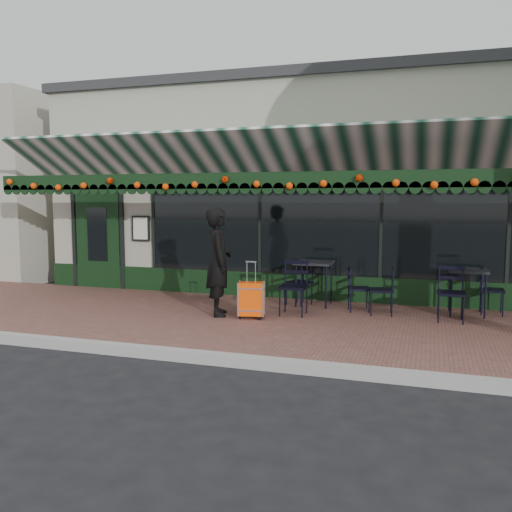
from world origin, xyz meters
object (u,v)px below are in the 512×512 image
(chair_b_right, at_px, (359,289))
(chair_a_front, at_px, (451,294))
(chair_a_left, at_px, (382,291))
(cafe_table_b, at_px, (314,266))
(chair_b_front, at_px, (293,288))
(woman, at_px, (219,262))
(cafe_table_a, at_px, (468,274))
(chair_b_left, at_px, (299,283))
(chair_a_right, at_px, (492,291))
(suitcase, at_px, (251,300))

(chair_b_right, bearing_deg, chair_a_front, -117.51)
(chair_a_left, relative_size, chair_a_front, 0.91)
(cafe_table_b, relative_size, chair_b_front, 0.87)
(woman, bearing_deg, chair_a_front, -102.93)
(chair_a_left, height_order, chair_b_front, chair_b_front)
(cafe_table_a, distance_m, chair_b_left, 2.97)
(chair_a_left, relative_size, chair_a_right, 1.01)
(chair_b_left, bearing_deg, chair_a_right, 117.15)
(chair_a_right, distance_m, chair_a_front, 1.07)
(chair_b_front, bearing_deg, chair_a_left, 17.76)
(cafe_table_a, xyz_separation_m, cafe_table_b, (-2.68, 0.01, 0.03))
(suitcase, relative_size, cafe_table_a, 1.20)
(chair_a_left, height_order, chair_b_left, chair_a_left)
(woman, distance_m, cafe_table_b, 1.94)
(chair_b_front, bearing_deg, chair_a_front, 5.68)
(woman, distance_m, chair_b_right, 2.54)
(cafe_table_b, bearing_deg, woman, -135.51)
(chair_a_right, bearing_deg, chair_b_right, 103.21)
(chair_b_front, bearing_deg, cafe_table_a, 17.25)
(chair_a_left, xyz_separation_m, chair_a_right, (1.82, 0.62, -0.00))
(suitcase, relative_size, chair_a_front, 1.05)
(suitcase, bearing_deg, woman, 159.52)
(suitcase, bearing_deg, chair_b_right, 23.04)
(cafe_table_a, relative_size, chair_b_right, 1.00)
(chair_a_right, xyz_separation_m, chair_b_left, (-3.37, -0.22, 0.00))
(cafe_table_a, bearing_deg, chair_a_front, -113.95)
(cafe_table_a, relative_size, chair_a_right, 0.96)
(cafe_table_b, height_order, chair_b_front, chair_b_front)
(woman, height_order, chair_b_left, woman)
(cafe_table_a, bearing_deg, suitcase, -157.45)
(chair_a_left, xyz_separation_m, chair_b_right, (-0.41, 0.17, -0.02))
(chair_a_left, bearing_deg, chair_b_front, -77.03)
(suitcase, height_order, cafe_table_b, suitcase)
(woman, bearing_deg, cafe_table_a, -95.18)
(woman, height_order, chair_b_right, woman)
(suitcase, height_order, chair_b_left, suitcase)
(cafe_table_a, distance_m, chair_b_right, 1.86)
(suitcase, xyz_separation_m, cafe_table_a, (3.45, 1.43, 0.39))
(cafe_table_a, height_order, chair_a_front, chair_a_front)
(woman, bearing_deg, suitcase, -121.88)
(woman, bearing_deg, chair_a_left, -94.97)
(suitcase, height_order, chair_a_front, suitcase)
(suitcase, relative_size, chair_a_left, 1.15)
(chair_a_left, distance_m, chair_b_right, 0.44)
(woman, xyz_separation_m, cafe_table_a, (4.06, 1.34, -0.21))
(chair_a_left, bearing_deg, cafe_table_a, 101.93)
(chair_a_front, relative_size, chair_b_front, 0.96)
(woman, relative_size, chair_b_front, 1.95)
(cafe_table_a, relative_size, chair_a_left, 0.95)
(woman, relative_size, chair_a_right, 2.24)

